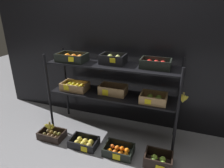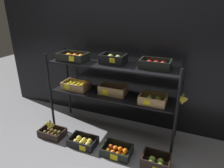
{
  "view_description": "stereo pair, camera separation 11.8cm",
  "coord_description": "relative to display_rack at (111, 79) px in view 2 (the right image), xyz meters",
  "views": [
    {
      "loc": [
        0.78,
        -2.2,
        1.66
      ],
      "look_at": [
        0.0,
        0.0,
        0.72
      ],
      "focal_mm": 31.63,
      "sensor_mm": 36.0,
      "label": 1
    },
    {
      "loc": [
        0.89,
        -2.16,
        1.66
      ],
      "look_at": [
        0.0,
        0.0,
        0.72
      ],
      "focal_mm": 31.63,
      "sensor_mm": 36.0,
      "label": 2
    }
  ],
  "objects": [
    {
      "name": "ground_plane",
      "position": [
        0.01,
        0.0,
        -0.78
      ],
      "size": [
        10.0,
        10.0,
        0.0
      ],
      "primitive_type": "plane",
      "color": "gray"
    },
    {
      "name": "crate_ground_apple_gold",
      "position": [
        -0.22,
        -0.41,
        -0.74
      ],
      "size": [
        0.35,
        0.24,
        0.1
      ],
      "color": "black",
      "rests_on": "ground_plane"
    },
    {
      "name": "display_rack",
      "position": [
        0.0,
        0.0,
        0.0
      ],
      "size": [
        1.77,
        0.46,
        1.1
      ],
      "color": "black",
      "rests_on": "ground_plane"
    },
    {
      "name": "banana_bunch_loose",
      "position": [
        -0.72,
        -0.41,
        -0.62
      ],
      "size": [
        0.17,
        0.05,
        0.14
      ],
      "color": "brown",
      "rests_on": "crate_ground_kiwi"
    },
    {
      "name": "crate_ground_tangerine",
      "position": [
        0.23,
        -0.4,
        -0.74
      ],
      "size": [
        0.35,
        0.25,
        0.1
      ],
      "color": "black",
      "rests_on": "ground_plane"
    },
    {
      "name": "storefront_wall",
      "position": [
        0.01,
        0.41,
        0.15
      ],
      "size": [
        4.06,
        0.12,
        1.85
      ],
      "primitive_type": "cube",
      "color": "black",
      "rests_on": "ground_plane"
    },
    {
      "name": "crate_ground_kiwi",
      "position": [
        -0.7,
        -0.41,
        -0.74
      ],
      "size": [
        0.33,
        0.22,
        0.1
      ],
      "color": "black",
      "rests_on": "ground_plane"
    },
    {
      "name": "crate_ground_apple_green",
      "position": [
        0.7,
        -0.41,
        -0.73
      ],
      "size": [
        0.3,
        0.23,
        0.13
      ],
      "color": "black",
      "rests_on": "ground_plane"
    }
  ]
}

